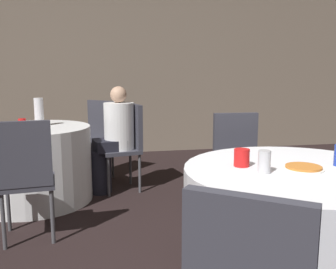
{
  "coord_description": "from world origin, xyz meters",
  "views": [
    {
      "loc": [
        -0.87,
        -1.85,
        1.28
      ],
      "look_at": [
        -0.37,
        0.68,
        0.85
      ],
      "focal_mm": 40.0,
      "sensor_mm": 36.0,
      "label": 1
    }
  ],
  "objects_px": {
    "chair_near_north": "(238,159)",
    "chair_far_east": "(128,139)",
    "chair_far_south": "(26,171)",
    "soda_can_silver": "(264,162)",
    "table_far": "(33,164)",
    "bottle_far": "(39,112)",
    "table_near": "(294,233)",
    "person_white_shirt": "(113,139)",
    "chair_far_northeast": "(97,132)",
    "pizza_plate_near": "(304,168)"
  },
  "relations": [
    {
      "from": "chair_far_east",
      "to": "bottle_far",
      "type": "height_order",
      "value": "bottle_far"
    },
    {
      "from": "chair_near_north",
      "to": "chair_far_south",
      "type": "bearing_deg",
      "value": 5.31
    },
    {
      "from": "soda_can_silver",
      "to": "pizza_plate_near",
      "type": "bearing_deg",
      "value": 7.17
    },
    {
      "from": "chair_far_south",
      "to": "table_near",
      "type": "bearing_deg",
      "value": -37.84
    },
    {
      "from": "chair_near_north",
      "to": "table_far",
      "type": "bearing_deg",
      "value": -23.89
    },
    {
      "from": "table_far",
      "to": "pizza_plate_near",
      "type": "relative_size",
      "value": 5.12
    },
    {
      "from": "chair_far_south",
      "to": "pizza_plate_near",
      "type": "relative_size",
      "value": 4.25
    },
    {
      "from": "table_far",
      "to": "table_near",
      "type": "bearing_deg",
      "value": -49.23
    },
    {
      "from": "person_white_shirt",
      "to": "soda_can_silver",
      "type": "height_order",
      "value": "person_white_shirt"
    },
    {
      "from": "chair_near_north",
      "to": "chair_far_northeast",
      "type": "distance_m",
      "value": 2.03
    },
    {
      "from": "table_near",
      "to": "chair_near_north",
      "type": "height_order",
      "value": "chair_near_north"
    },
    {
      "from": "chair_far_east",
      "to": "bottle_far",
      "type": "distance_m",
      "value": 0.96
    },
    {
      "from": "chair_far_east",
      "to": "soda_can_silver",
      "type": "bearing_deg",
      "value": -178.13
    },
    {
      "from": "chair_near_north",
      "to": "chair_far_east",
      "type": "distance_m",
      "value": 1.39
    },
    {
      "from": "person_white_shirt",
      "to": "soda_can_silver",
      "type": "distance_m",
      "value": 2.3
    },
    {
      "from": "person_white_shirt",
      "to": "soda_can_silver",
      "type": "xyz_separation_m",
      "value": [
        0.69,
        -2.19,
        0.24
      ]
    },
    {
      "from": "bottle_far",
      "to": "pizza_plate_near",
      "type": "bearing_deg",
      "value": -51.09
    },
    {
      "from": "chair_near_north",
      "to": "chair_far_northeast",
      "type": "height_order",
      "value": "same"
    },
    {
      "from": "table_far",
      "to": "soda_can_silver",
      "type": "height_order",
      "value": "soda_can_silver"
    },
    {
      "from": "table_far",
      "to": "chair_far_south",
      "type": "height_order",
      "value": "chair_far_south"
    },
    {
      "from": "table_far",
      "to": "chair_far_south",
      "type": "bearing_deg",
      "value": -84.14
    },
    {
      "from": "chair_near_north",
      "to": "soda_can_silver",
      "type": "bearing_deg",
      "value": 78.74
    },
    {
      "from": "chair_far_south",
      "to": "person_white_shirt",
      "type": "height_order",
      "value": "person_white_shirt"
    },
    {
      "from": "chair_far_northeast",
      "to": "chair_far_south",
      "type": "height_order",
      "value": "same"
    },
    {
      "from": "chair_far_east",
      "to": "chair_far_south",
      "type": "bearing_deg",
      "value": 132.23
    },
    {
      "from": "chair_far_south",
      "to": "soda_can_silver",
      "type": "bearing_deg",
      "value": -42.88
    },
    {
      "from": "table_near",
      "to": "pizza_plate_near",
      "type": "bearing_deg",
      "value": -18.09
    },
    {
      "from": "chair_far_south",
      "to": "pizza_plate_near",
      "type": "distance_m",
      "value": 1.94
    },
    {
      "from": "pizza_plate_near",
      "to": "soda_can_silver",
      "type": "relative_size",
      "value": 1.82
    },
    {
      "from": "chair_far_south",
      "to": "table_far",
      "type": "bearing_deg",
      "value": 90.0
    },
    {
      "from": "table_far",
      "to": "bottle_far",
      "type": "relative_size",
      "value": 4.06
    },
    {
      "from": "chair_far_south",
      "to": "bottle_far",
      "type": "height_order",
      "value": "bottle_far"
    },
    {
      "from": "table_far",
      "to": "person_white_shirt",
      "type": "bearing_deg",
      "value": 11.4
    },
    {
      "from": "pizza_plate_near",
      "to": "bottle_far",
      "type": "bearing_deg",
      "value": 128.91
    },
    {
      "from": "table_near",
      "to": "chair_far_east",
      "type": "height_order",
      "value": "chair_far_east"
    },
    {
      "from": "table_near",
      "to": "bottle_far",
      "type": "distance_m",
      "value": 2.68
    },
    {
      "from": "chair_far_northeast",
      "to": "person_white_shirt",
      "type": "height_order",
      "value": "person_white_shirt"
    },
    {
      "from": "chair_far_northeast",
      "to": "soda_can_silver",
      "type": "relative_size",
      "value": 7.72
    },
    {
      "from": "chair_far_south",
      "to": "person_white_shirt",
      "type": "relative_size",
      "value": 0.83
    },
    {
      "from": "chair_near_north",
      "to": "table_near",
      "type": "bearing_deg",
      "value": 90.0
    },
    {
      "from": "chair_far_south",
      "to": "chair_far_northeast",
      "type": "bearing_deg",
      "value": 66.81
    },
    {
      "from": "table_far",
      "to": "chair_far_northeast",
      "type": "bearing_deg",
      "value": 49.47
    },
    {
      "from": "table_near",
      "to": "person_white_shirt",
      "type": "distance_m",
      "value": 2.34
    },
    {
      "from": "person_white_shirt",
      "to": "bottle_far",
      "type": "bearing_deg",
      "value": 85.67
    },
    {
      "from": "table_near",
      "to": "bottle_far",
      "type": "height_order",
      "value": "bottle_far"
    },
    {
      "from": "chair_far_east",
      "to": "chair_far_northeast",
      "type": "bearing_deg",
      "value": 19.04
    },
    {
      "from": "chair_near_north",
      "to": "person_white_shirt",
      "type": "bearing_deg",
      "value": -44.23
    },
    {
      "from": "table_near",
      "to": "chair_far_northeast",
      "type": "xyz_separation_m",
      "value": [
        -1.07,
        2.73,
        0.19
      ]
    },
    {
      "from": "chair_far_south",
      "to": "person_white_shirt",
      "type": "xyz_separation_m",
      "value": [
        0.7,
        1.14,
        0.01
      ]
    },
    {
      "from": "pizza_plate_near",
      "to": "chair_far_northeast",
      "type": "bearing_deg",
      "value": 111.85
    }
  ]
}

